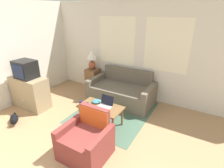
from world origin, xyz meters
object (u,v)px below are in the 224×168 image
(television, at_px, (25,69))
(cup_yellow, at_px, (87,104))
(armchair, at_px, (87,141))
(cup_navy, at_px, (81,103))
(table_lamp, at_px, (92,58))
(snack_bowl, at_px, (96,101))
(couch, at_px, (122,92))
(laptop, at_px, (105,104))
(cat_black, at_px, (14,119))
(coffee_table, at_px, (101,109))

(television, height_order, cup_yellow, television)
(armchair, relative_size, cup_navy, 8.08)
(table_lamp, xyz_separation_m, snack_bowl, (1.05, -1.30, -0.55))
(couch, xyz_separation_m, television, (-1.89, -1.47, 0.76))
(cup_navy, bearing_deg, snack_bowl, 53.00)
(couch, bearing_deg, cup_yellow, -97.36)
(armchair, distance_m, cup_yellow, 0.93)
(laptop, height_order, cup_navy, laptop)
(cup_yellow, height_order, cat_black, cup_yellow)
(television, relative_size, cup_yellow, 5.36)
(laptop, bearing_deg, table_lamp, 134.07)
(armchair, height_order, cat_black, armchair)
(couch, relative_size, snack_bowl, 8.54)
(cup_navy, distance_m, cup_yellow, 0.12)
(laptop, relative_size, cup_yellow, 3.08)
(laptop, bearing_deg, television, -171.81)
(laptop, height_order, cup_yellow, laptop)
(coffee_table, xyz_separation_m, snack_bowl, (-0.18, 0.10, 0.09))
(armchair, bearing_deg, table_lamp, 123.65)
(armchair, relative_size, snack_bowl, 4.08)
(table_lamp, height_order, laptop, table_lamp)
(couch, relative_size, laptop, 5.94)
(couch, distance_m, cup_navy, 1.44)
(laptop, distance_m, cup_yellow, 0.40)
(television, bearing_deg, cup_yellow, 4.06)
(coffee_table, bearing_deg, armchair, -72.00)
(armchair, height_order, cup_navy, armchair)
(television, height_order, cat_black, television)
(couch, distance_m, laptop, 1.20)
(television, distance_m, cup_yellow, 1.81)
(laptop, distance_m, snack_bowl, 0.27)
(armchair, xyz_separation_m, laptop, (-0.19, 0.90, 0.23))
(snack_bowl, bearing_deg, cup_yellow, -112.34)
(couch, relative_size, table_lamp, 3.06)
(couch, height_order, coffee_table, couch)
(couch, bearing_deg, armchair, -79.69)
(table_lamp, xyz_separation_m, cup_yellow, (0.95, -1.54, -0.55))
(laptop, height_order, cat_black, laptop)
(couch, distance_m, television, 2.51)
(table_lamp, relative_size, coffee_table, 0.60)
(armchair, xyz_separation_m, table_lamp, (-1.50, 2.25, 0.76))
(coffee_table, relative_size, cat_black, 1.86)
(table_lamp, xyz_separation_m, cat_black, (-0.49, -2.34, -0.94))
(table_lamp, height_order, coffee_table, table_lamp)
(coffee_table, distance_m, snack_bowl, 0.22)
(table_lamp, relative_size, laptop, 1.94)
(coffee_table, bearing_deg, cup_navy, -155.78)
(cup_yellow, bearing_deg, armchair, -52.63)
(armchair, bearing_deg, snack_bowl, 115.46)
(coffee_table, height_order, cup_yellow, cup_yellow)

